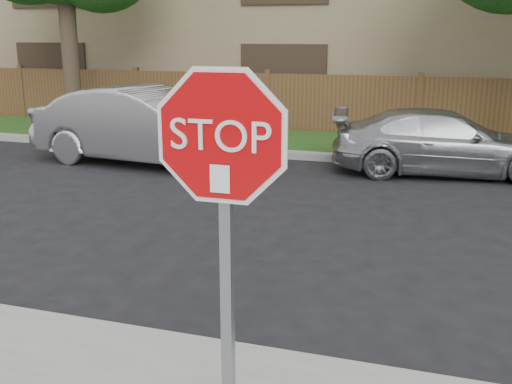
% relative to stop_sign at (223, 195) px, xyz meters
% --- Properties ---
extents(ground, '(90.00, 90.00, 0.00)m').
position_rel_stop_sign_xyz_m(ground, '(0.44, 1.48, -1.83)').
color(ground, black).
rests_on(ground, ground).
extents(far_curb, '(70.00, 0.30, 0.15)m').
position_rel_stop_sign_xyz_m(far_curb, '(0.44, 9.63, -1.75)').
color(far_curb, gray).
rests_on(far_curb, ground).
extents(grass_strip, '(70.00, 3.00, 0.12)m').
position_rel_stop_sign_xyz_m(grass_strip, '(0.44, 11.28, -1.77)').
color(grass_strip, '#1E4714').
rests_on(grass_strip, ground).
extents(fence, '(70.00, 0.12, 1.60)m').
position_rel_stop_sign_xyz_m(fence, '(0.44, 12.88, -1.03)').
color(fence, '#4E371B').
rests_on(fence, ground).
extents(apartment_building, '(35.20, 9.20, 7.20)m').
position_rel_stop_sign_xyz_m(apartment_building, '(0.44, 18.48, 1.70)').
color(apartment_building, '#8F7A59').
rests_on(apartment_building, ground).
extents(stop_sign, '(1.01, 0.13, 2.55)m').
position_rel_stop_sign_xyz_m(stop_sign, '(0.00, 0.00, 0.00)').
color(stop_sign, gray).
rests_on(stop_sign, sidewalk_near).
extents(sedan_left, '(4.99, 2.18, 1.60)m').
position_rel_stop_sign_xyz_m(sedan_left, '(-4.78, 8.17, -1.03)').
color(sedan_left, '#A2A1A5').
rests_on(sedan_left, ground).
extents(sedan_right, '(4.48, 2.34, 1.24)m').
position_rel_stop_sign_xyz_m(sedan_right, '(1.10, 9.08, -1.21)').
color(sedan_right, '#9B9DA1').
rests_on(sedan_right, ground).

